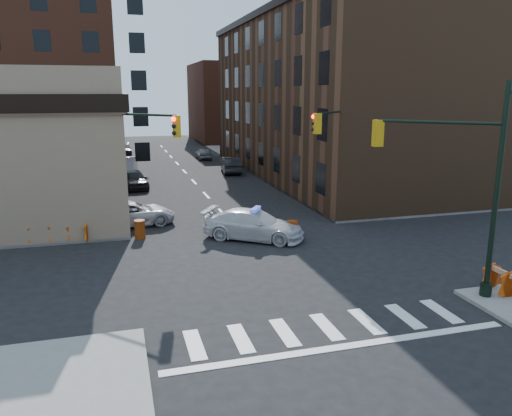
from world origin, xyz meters
TOP-DOWN VIEW (x-y plane):
  - ground at (0.00, 0.00)m, footprint 140.00×140.00m
  - sidewalk_ne at (23.00, 32.75)m, footprint 34.00×54.50m
  - commercial_row_ne at (13.00, 22.50)m, footprint 14.00×34.00m
  - filler_nw at (-16.00, 62.00)m, footprint 20.00×18.00m
  - filler_ne at (14.00, 58.00)m, footprint 16.00×16.00m
  - signal_pole_se at (6.04, -5.52)m, footprint 5.40×5.27m
  - signal_pole_nw at (-5.85, 5.34)m, footprint 3.58×3.67m
  - signal_pole_ne at (5.84, 5.35)m, footprint 3.67×3.58m
  - tree_ne_near at (7.50, 26.00)m, footprint 3.00×3.00m
  - tree_ne_far at (7.50, 34.00)m, footprint 3.00×3.00m
  - police_car at (0.40, 3.84)m, footprint 5.77×4.86m
  - pickup at (-5.80, 8.53)m, footprint 5.37×2.98m
  - parked_car_wnear at (-5.15, 20.39)m, footprint 2.37×4.63m
  - parked_car_wfar at (-5.50, 28.64)m, footprint 2.21×4.83m
  - parked_car_wdeep at (-5.43, 43.91)m, footprint 1.91×4.52m
  - parked_car_enear at (4.27, 26.05)m, footprint 2.20×4.89m
  - parked_car_efar at (3.48, 36.91)m, footprint 1.64×3.94m
  - pedestrian_a at (-10.04, 7.24)m, footprint 0.78×0.65m
  - pedestrian_b at (-10.18, 7.96)m, footprint 0.96×0.77m
  - pedestrian_c at (-10.88, 7.57)m, footprint 1.01×0.88m
  - barrel_road at (2.36, 3.13)m, footprint 0.76×0.76m
  - barrel_bank at (-5.50, 5.60)m, footprint 0.74×0.74m
  - barricade_se_a at (7.54, -6.16)m, footprint 0.65×1.28m
  - barricade_nw_a at (-8.63, 5.70)m, footprint 1.30×0.87m
  - barricade_nw_b at (-10.52, 5.89)m, footprint 1.31×0.66m

SIDE VIEW (x-z plane):
  - ground at x=0.00m, z-range 0.00..0.00m
  - sidewalk_ne at x=23.00m, z-range 0.00..0.15m
  - barrel_bank at x=-5.50m, z-range 0.00..1.01m
  - barrel_road at x=2.36m, z-range 0.00..1.04m
  - barricade_nw_a at x=-8.63m, z-range 0.15..1.04m
  - barricade_se_a at x=7.54m, z-range 0.15..1.10m
  - barricade_nw_b at x=-10.52m, z-range 0.15..1.13m
  - parked_car_wdeep at x=-5.43m, z-range 0.00..1.30m
  - parked_car_efar at x=3.48m, z-range 0.00..1.33m
  - pickup at x=-5.80m, z-range 0.00..1.42m
  - parked_car_wnear at x=-5.15m, z-range 0.00..1.51m
  - parked_car_wfar at x=-5.50m, z-range 0.00..1.54m
  - parked_car_enear at x=4.27m, z-range 0.00..1.56m
  - police_car at x=0.40m, z-range 0.00..1.58m
  - pedestrian_c at x=-10.88m, z-range 0.15..1.79m
  - pedestrian_a at x=-10.04m, z-range 0.15..1.96m
  - pedestrian_b at x=-10.18m, z-range 0.15..2.02m
  - tree_ne_near at x=7.50m, z-range 1.06..5.91m
  - tree_ne_far at x=7.50m, z-range 1.06..5.91m
  - signal_pole_nw at x=-5.85m, z-range 0.34..8.34m
  - signal_pole_ne at x=5.84m, z-range 0.34..8.34m
  - signal_pole_se at x=6.04m, z-range 0.61..8.61m
  - filler_ne at x=14.00m, z-range 0.00..12.00m
  - commercial_row_ne at x=13.00m, z-range 0.00..14.00m
  - filler_nw at x=-16.00m, z-range 0.00..16.00m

